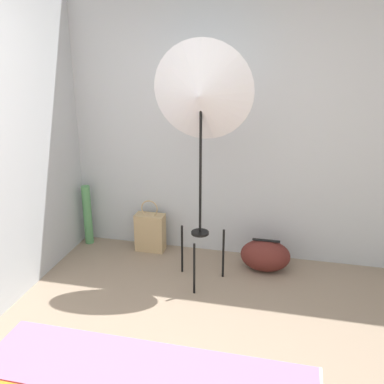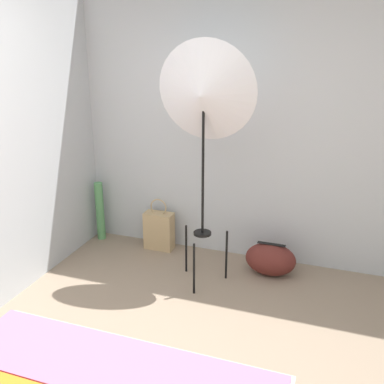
{
  "view_description": "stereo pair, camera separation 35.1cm",
  "coord_description": "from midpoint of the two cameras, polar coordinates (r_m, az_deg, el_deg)",
  "views": [
    {
      "loc": [
        0.58,
        -1.91,
        2.07
      ],
      "look_at": [
        -0.19,
        1.31,
        0.9
      ],
      "focal_mm": 42.0,
      "sensor_mm": 36.0,
      "label": 1
    },
    {
      "loc": [
        0.91,
        -1.81,
        2.07
      ],
      "look_at": [
        -0.19,
        1.31,
        0.9
      ],
      "focal_mm": 42.0,
      "sensor_mm": 36.0,
      "label": 2
    }
  ],
  "objects": [
    {
      "name": "wall_back",
      "position": [
        4.15,
        2.83,
        8.75
      ],
      "size": [
        8.0,
        0.05,
        2.6
      ],
      "color": "#B7BCC1",
      "rests_on": "ground_plane"
    },
    {
      "name": "wall_side_left",
      "position": [
        3.76,
        -25.3,
        5.8
      ],
      "size": [
        0.05,
        8.0,
        2.6
      ],
      "color": "#B7BCC1",
      "rests_on": "ground_plane"
    },
    {
      "name": "photo_umbrella",
      "position": [
        3.53,
        -1.77,
        12.15
      ],
      "size": [
        0.81,
        0.37,
        2.05
      ],
      "color": "black",
      "rests_on": "ground_plane"
    },
    {
      "name": "tote_bag",
      "position": [
        4.54,
        -7.55,
        -5.1
      ],
      "size": [
        0.29,
        0.15,
        0.53
      ],
      "color": "tan",
      "rests_on": "ground_plane"
    },
    {
      "name": "duffel_bag",
      "position": [
        4.18,
        6.91,
        -8.06
      ],
      "size": [
        0.46,
        0.3,
        0.3
      ],
      "color": "#5B231E",
      "rests_on": "ground_plane"
    },
    {
      "name": "paper_roll",
      "position": [
        4.77,
        -15.2,
        -2.88
      ],
      "size": [
        0.09,
        0.09,
        0.62
      ],
      "color": "#56995B",
      "rests_on": "ground_plane"
    }
  ]
}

